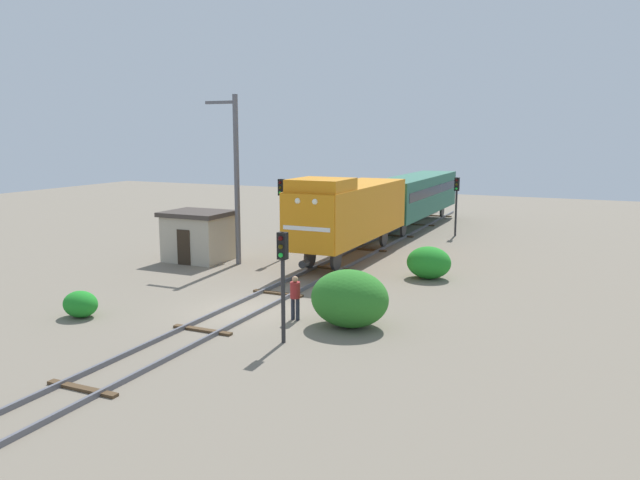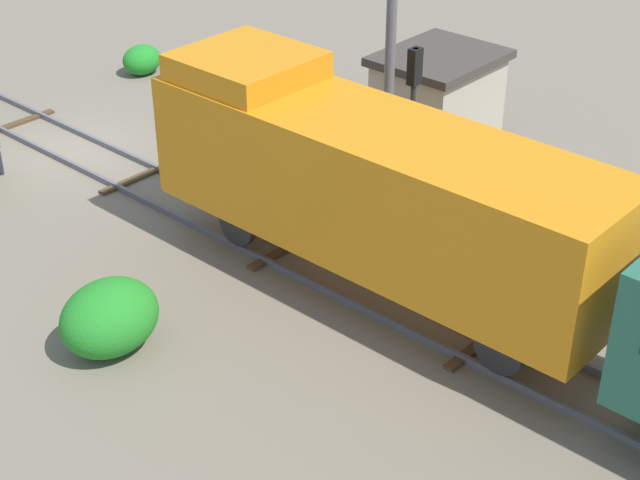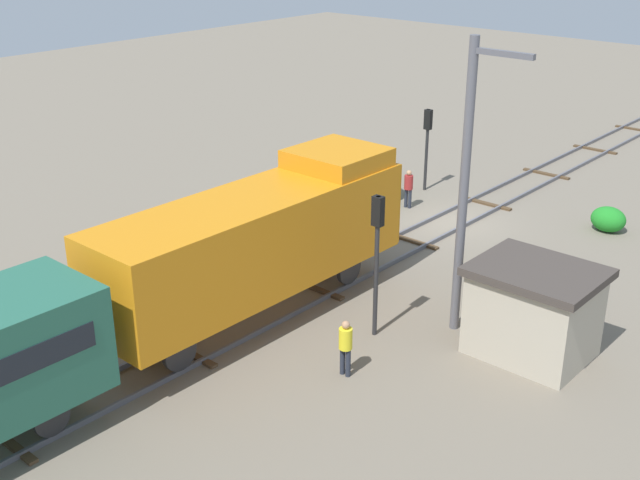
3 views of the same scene
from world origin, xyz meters
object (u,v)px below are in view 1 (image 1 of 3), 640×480
Objects in this scene: traffic_signal_near at (283,266)px; worker_by_signal at (289,235)px; traffic_signal_far at (457,195)px; worker_near_track at (295,294)px; catenary_mast at (236,176)px; relay_hut at (198,236)px; passenger_car_leading at (416,194)px; locomotive at (349,210)px; traffic_signal_mid at (281,204)px.

worker_by_signal is at bearing 116.72° from traffic_signal_near.
traffic_signal_far is at bearing -168.94° from worker_by_signal.
worker_by_signal is (-6.60, 12.22, 0.00)m from worker_near_track.
catenary_mast is at bearing -121.52° from traffic_signal_far.
worker_near_track is at bearing -37.96° from relay_hut.
worker_by_signal is at bearing -128.63° from traffic_signal_far.
passenger_car_leading reaches higher than worker_by_signal.
traffic_signal_far is (3.60, -2.66, 0.26)m from passenger_car_leading.
passenger_car_leading is 4.49m from traffic_signal_far.
worker_by_signal is (-7.40, 14.70, -1.64)m from traffic_signal_near.
relay_hut is at bearing 14.24° from worker_near_track.
passenger_car_leading is 18.55m from relay_hut.
worker_near_track is (2.40, -11.31, -1.78)m from locomotive.
passenger_car_leading is (0.00, 13.34, -0.25)m from locomotive.
worker_near_track is 13.89m from worker_by_signal.
traffic_signal_near is at bearing -43.64° from relay_hut.
traffic_signal_far reaches higher than relay_hut.
locomotive is at bearing 127.45° from worker_by_signal.
traffic_signal_near reaches higher than worker_near_track.
traffic_signal_mid is at bearing 49.97° from catenary_mast.
traffic_signal_mid is 11.62m from worker_near_track.
locomotive is 8.43m from relay_hut.
relay_hut is at bearing -154.43° from locomotive.
traffic_signal_far is at bearing 60.04° from traffic_signal_mid.
traffic_signal_far reaches higher than worker_near_track.
relay_hut reaches higher than worker_near_track.
traffic_signal_near reaches higher than worker_by_signal.
passenger_car_leading is 15.20m from traffic_signal_mid.
traffic_signal_far reaches higher than traffic_signal_near.
traffic_signal_mid is at bearing -102.93° from passenger_car_leading.
catenary_mast reaches higher than traffic_signal_mid.
traffic_signal_far is (0.40, 24.46, 0.15)m from traffic_signal_near.
traffic_signal_far is 2.35× the size of worker_by_signal.
worker_near_track is at bearing -84.44° from passenger_car_leading.
passenger_car_leading reaches higher than traffic_signal_near.
worker_near_track is 11.47m from catenary_mast.
traffic_signal_near is 14.84m from relay_hut.
worker_by_signal is (-4.20, 0.91, -1.78)m from locomotive.
traffic_signal_mid is 1.12× the size of traffic_signal_far.
worker_by_signal is at bearing 167.77° from locomotive.
passenger_car_leading is 1.56× the size of catenary_mast.
passenger_car_leading is 4.00× the size of relay_hut.
locomotive is 13.34m from passenger_car_leading.
traffic_signal_far reaches higher than passenger_car_leading.
relay_hut is at bearing -152.70° from traffic_signal_mid.
traffic_signal_near is (3.20, -27.13, 0.11)m from passenger_car_leading.
locomotive reaches higher than traffic_signal_far.
traffic_signal_near is at bearing 160.11° from worker_near_track.
catenary_mast reaches higher than locomotive.
traffic_signal_mid reaches higher than worker_by_signal.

